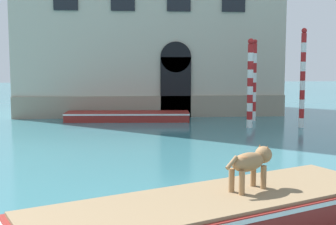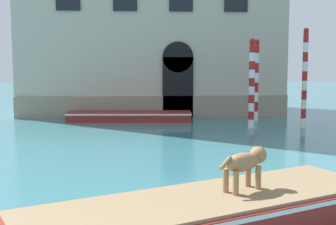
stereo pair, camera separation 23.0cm
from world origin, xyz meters
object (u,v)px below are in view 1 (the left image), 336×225
Objects in this scene: mooring_pole_0 at (254,80)px; mooring_pole_1 at (303,78)px; dog_on_deck at (251,162)px; boat_moored_near_palazzo at (128,116)px; boat_foreground at (214,211)px; mooring_pole_2 at (250,83)px.

mooring_pole_0 is 0.91× the size of mooring_pole_1.
dog_on_deck reaches higher than boat_moored_near_palazzo.
dog_on_deck is 15.02m from boat_moored_near_palazzo.
mooring_pole_1 reaches higher than boat_foreground.
mooring_pole_2 is at bearing -110.03° from mooring_pole_0.
mooring_pole_1 is at bearing 29.44° from dog_on_deck.
boat_moored_near_palazzo is at bearing 63.37° from dog_on_deck.
boat_foreground is 13.09m from mooring_pole_2.
boat_moored_near_palazzo is at bearing 71.29° from boat_foreground.
mooring_pole_0 reaches higher than dog_on_deck.
mooring_pole_1 is (5.59, 11.85, 1.11)m from dog_on_deck.
mooring_pole_2 is (5.47, -2.86, 1.78)m from boat_moored_near_palazzo.
mooring_pole_1 reaches higher than dog_on_deck.
boat_foreground is 1.87× the size of mooring_pole_2.
mooring_pole_2 is (3.99, 12.35, 1.70)m from boat_foreground.
mooring_pole_1 is 1.12× the size of mooring_pole_2.
mooring_pole_0 is at bearing 47.47° from boat_foreground.
mooring_pole_2 is (3.22, 11.96, 0.88)m from dog_on_deck.
boat_foreground is 1.19× the size of boat_moored_near_palazzo.
dog_on_deck is at bearing -105.87° from mooring_pole_0.
boat_moored_near_palazzo is 1.57× the size of mooring_pole_2.
dog_on_deck reaches higher than boat_foreground.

